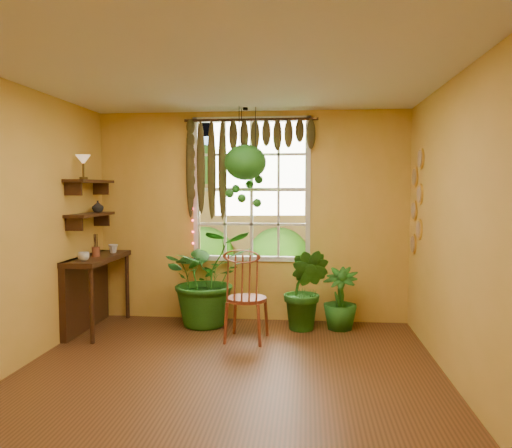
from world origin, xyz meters
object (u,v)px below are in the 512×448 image
at_px(potted_plant_left, 207,277).
at_px(hanging_basket, 245,167).
at_px(counter_ledge, 89,284).
at_px(potted_plant_mid, 306,290).
at_px(windsor_chair, 246,310).

bearing_deg(potted_plant_left, hanging_basket, 3.27).
distance_m(counter_ledge, potted_plant_left, 1.43).
bearing_deg(counter_ledge, potted_plant_mid, 4.52).
relative_size(windsor_chair, hanging_basket, 0.97).
xyz_separation_m(potted_plant_mid, hanging_basket, (-0.75, 0.14, 1.48)).
bearing_deg(potted_plant_left, windsor_chair, -47.23).
height_order(windsor_chair, hanging_basket, hanging_basket).
xyz_separation_m(counter_ledge, potted_plant_left, (1.39, 0.32, 0.05)).
distance_m(counter_ledge, windsor_chair, 1.98).
height_order(potted_plant_left, hanging_basket, hanging_basket).
bearing_deg(potted_plant_left, counter_ledge, -167.05).
distance_m(potted_plant_left, potted_plant_mid, 1.24).
height_order(counter_ledge, potted_plant_left, potted_plant_left).
bearing_deg(windsor_chair, potted_plant_left, 140.13).
height_order(counter_ledge, potted_plant_mid, potted_plant_mid).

